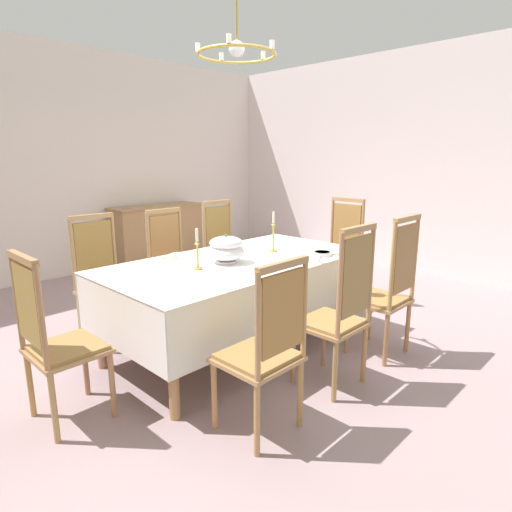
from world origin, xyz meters
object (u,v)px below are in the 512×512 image
object	(u,v)px
bowl_near_right	(179,255)
chair_north_a	(103,278)
chair_south_b	(339,309)
candlestick_west	(197,253)
spoon_secondary	(165,258)
chair_south_c	(388,288)
chair_head_east	(340,253)
sideboard	(158,234)
candlestick_east	(273,236)
chair_north_b	(173,264)
bowl_near_left	(322,253)
chair_north_c	(225,252)
chair_south_a	(266,347)
soup_tureen	(226,249)
dining_table	(239,268)
chandelier	(237,53)
spoon_primary	(327,253)
chair_head_west	(55,338)

from	to	relation	value
bowl_near_right	chair_north_a	bearing A→B (deg)	128.01
chair_south_b	candlestick_west	size ratio (longest dim) A/B	3.73
spoon_secondary	chair_south_c	bearing A→B (deg)	-67.56
chair_head_east	sideboard	xyz separation A→B (m)	(-0.33, 3.11, -0.14)
candlestick_east	bowl_near_right	world-z (taller)	candlestick_east
chair_north_b	bowl_near_left	distance (m)	1.55
chair_north_b	sideboard	distance (m)	2.43
chair_north_c	sideboard	xyz separation A→B (m)	(0.49, 2.11, -0.12)
chair_south_a	chair_north_b	distance (m)	2.13
spoon_secondary	chair_south_a	bearing A→B (deg)	-117.99
chair_south_b	bowl_near_right	distance (m)	1.49
soup_tureen	candlestick_west	xyz separation A→B (m)	(-0.30, 0.00, 0.01)
dining_table	chair_north_a	xyz separation A→B (m)	(-0.74, 1.00, -0.14)
chair_south_c	chandelier	xyz separation A→B (m)	(-0.73, 1.00, 1.81)
bowl_near_right	spoon_primary	size ratio (longest dim) A/B	0.92
chair_south_a	bowl_near_left	bearing A→B (deg)	23.00
chair_north_a	chair_south_b	xyz separation A→B (m)	(0.75, -1.99, 0.02)
candlestick_west	sideboard	distance (m)	3.55
candlestick_west	candlestick_east	size ratio (longest dim) A/B	0.87
candlestick_west	dining_table	bearing A→B (deg)	-0.00
chair_south_c	spoon_primary	size ratio (longest dim) A/B	6.67
spoon_secondary	sideboard	size ratio (longest dim) A/B	0.12
chair_north_c	sideboard	distance (m)	2.17
chair_north_a	bowl_near_right	distance (m)	0.74
sideboard	candlestick_east	bearing A→B (deg)	75.82
bowl_near_left	spoon_primary	bearing A→B (deg)	13.32
soup_tureen	spoon_secondary	bearing A→B (deg)	121.02
chair_north_b	candlestick_west	bearing A→B (deg)	65.39
chair_head_west	chair_south_c	bearing A→B (deg)	66.29
chair_head_east	spoon_primary	xyz separation A→B (m)	(-0.82, -0.39, 0.20)
bowl_near_right	spoon_secondary	size ratio (longest dim) A/B	0.94
chair_south_c	chair_north_c	size ratio (longest dim) A/B	1.03
chair_north_b	candlestick_west	xyz separation A→B (m)	(-0.46, -0.99, 0.34)
soup_tureen	bowl_near_right	distance (m)	0.48
chair_south_a	chandelier	xyz separation A→B (m)	(0.74, 0.99, 1.84)
chair_south_c	spoon_secondary	world-z (taller)	chair_south_c
dining_table	sideboard	distance (m)	3.35
chair_south_b	chair_south_c	bearing A→B (deg)	0.02
dining_table	chair_north_a	world-z (taller)	chair_north_a
candlestick_east	chair_south_a	bearing A→B (deg)	-139.73
chair_south_b	spoon_secondary	xyz separation A→B (m)	(-0.44, 1.46, 0.20)
dining_table	bowl_near_right	distance (m)	0.54
chair_south_c	chair_head_west	bearing A→B (deg)	156.29
chair_north_b	candlestick_west	world-z (taller)	chair_north_b
chair_north_c	bowl_near_left	world-z (taller)	chair_north_c
chair_north_c	chair_head_east	bearing A→B (deg)	129.29
chair_north_b	candlestick_west	distance (m)	1.15
bowl_near_left	dining_table	bearing A→B (deg)	145.59
chair_south_c	chair_head_west	xyz separation A→B (m)	(-2.27, 1.00, -0.03)
chair_south_a	bowl_near_right	world-z (taller)	chair_south_a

